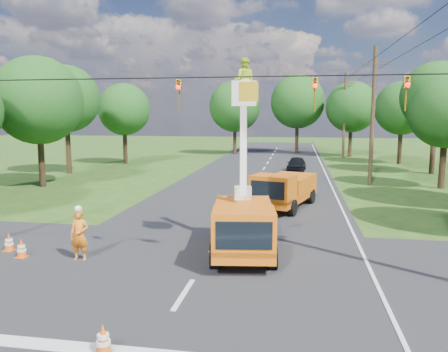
% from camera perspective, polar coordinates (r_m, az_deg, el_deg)
% --- Properties ---
extents(ground, '(140.00, 140.00, 0.00)m').
position_cam_1_polar(ground, '(32.12, 3.88, -1.22)').
color(ground, '#234B16').
rests_on(ground, ground).
extents(road_main, '(12.00, 100.00, 0.06)m').
position_cam_1_polar(road_main, '(32.12, 3.88, -1.22)').
color(road_main, black).
rests_on(road_main, ground).
extents(road_cross, '(56.00, 10.00, 0.07)m').
position_cam_1_polar(road_cross, '(14.83, -3.27, -12.32)').
color(road_cross, black).
rests_on(road_cross, ground).
extents(edge_line, '(0.12, 90.00, 0.02)m').
position_cam_1_polar(edge_line, '(32.06, 13.89, -1.46)').
color(edge_line, silver).
rests_on(edge_line, ground).
extents(bucket_truck, '(2.81, 5.81, 7.18)m').
position_cam_1_polar(bucket_truck, '(16.17, 2.53, -4.95)').
color(bucket_truck, '#D4610E').
rests_on(bucket_truck, ground).
extents(second_truck, '(3.59, 5.94, 2.10)m').
position_cam_1_polar(second_truck, '(24.18, 7.86, -1.72)').
color(second_truck, '#D4610E').
rests_on(second_truck, ground).
extents(ground_worker, '(0.70, 0.49, 1.85)m').
position_cam_1_polar(ground_worker, '(16.39, -18.37, -7.34)').
color(ground_worker, orange).
rests_on(ground_worker, ground).
extents(distant_car, '(1.86, 4.04, 1.34)m').
position_cam_1_polar(distant_car, '(40.37, 9.44, 1.55)').
color(distant_car, black).
rests_on(distant_car, ground).
extents(traffic_cone_0, '(0.38, 0.38, 0.71)m').
position_cam_1_polar(traffic_cone_0, '(10.34, -15.51, -19.89)').
color(traffic_cone_0, '#E9540C').
rests_on(traffic_cone_0, ground).
extents(traffic_cone_2, '(0.38, 0.38, 0.71)m').
position_cam_1_polar(traffic_cone_2, '(18.97, 6.18, -6.66)').
color(traffic_cone_2, '#E9540C').
rests_on(traffic_cone_2, ground).
extents(traffic_cone_3, '(0.38, 0.38, 0.71)m').
position_cam_1_polar(traffic_cone_3, '(22.94, 5.66, -4.07)').
color(traffic_cone_3, '#E9540C').
rests_on(traffic_cone_3, ground).
extents(traffic_cone_4, '(0.38, 0.38, 0.71)m').
position_cam_1_polar(traffic_cone_4, '(17.56, -24.93, -8.58)').
color(traffic_cone_4, '#E9540C').
rests_on(traffic_cone_4, ground).
extents(traffic_cone_5, '(0.38, 0.38, 0.71)m').
position_cam_1_polar(traffic_cone_5, '(18.60, -26.27, -7.75)').
color(traffic_cone_5, '#E9540C').
rests_on(traffic_cone_5, ground).
extents(traffic_cone_7, '(0.38, 0.38, 0.71)m').
position_cam_1_polar(traffic_cone_7, '(28.33, 10.67, -1.85)').
color(traffic_cone_7, '#E9540C').
rests_on(traffic_cone_7, ground).
extents(pole_right_mid, '(1.80, 0.30, 10.00)m').
position_cam_1_polar(pole_right_mid, '(33.98, 18.85, 7.53)').
color(pole_right_mid, '#4C3823').
rests_on(pole_right_mid, ground).
extents(pole_right_far, '(1.80, 0.30, 10.00)m').
position_cam_1_polar(pole_right_far, '(53.82, 15.46, 7.69)').
color(pole_right_far, '#4C3823').
rests_on(pole_right_far, ground).
extents(signal_span, '(18.00, 0.29, 1.07)m').
position_cam_1_polar(signal_span, '(13.59, 5.87, 11.05)').
color(signal_span, black).
rests_on(signal_span, ground).
extents(tree_left_d, '(6.20, 6.20, 9.24)m').
position_cam_1_polar(tree_left_d, '(33.83, -23.12, 9.04)').
color(tree_left_d, '#382616').
rests_on(tree_left_d, ground).
extents(tree_left_e, '(5.80, 5.80, 9.41)m').
position_cam_1_polar(tree_left_e, '(40.78, -19.95, 9.44)').
color(tree_left_e, '#382616').
rests_on(tree_left_e, ground).
extents(tree_left_f, '(5.40, 5.40, 8.40)m').
position_cam_1_polar(tree_left_f, '(47.10, -12.93, 8.48)').
color(tree_left_f, '#382616').
rests_on(tree_left_f, ground).
extents(tree_right_c, '(5.00, 5.00, 7.83)m').
position_cam_1_polar(tree_right_c, '(34.07, 27.03, 7.43)').
color(tree_right_c, '#382616').
rests_on(tree_right_c, ground).
extents(tree_right_d, '(6.00, 6.00, 9.70)m').
position_cam_1_polar(tree_right_d, '(42.22, 26.00, 9.30)').
color(tree_right_d, '#382616').
rests_on(tree_right_d, ground).
extents(tree_right_e, '(5.60, 5.60, 8.63)m').
position_cam_1_polar(tree_right_e, '(49.71, 22.22, 8.20)').
color(tree_right_e, '#382616').
rests_on(tree_right_e, ground).
extents(tree_far_a, '(6.60, 6.60, 9.50)m').
position_cam_1_polar(tree_far_a, '(57.14, 1.43, 9.07)').
color(tree_far_a, '#382616').
rests_on(tree_far_a, ground).
extents(tree_far_b, '(7.00, 7.00, 10.32)m').
position_cam_1_polar(tree_far_b, '(58.57, 9.59, 9.54)').
color(tree_far_b, '#382616').
rests_on(tree_far_b, ground).
extents(tree_far_c, '(6.20, 6.20, 9.18)m').
position_cam_1_polar(tree_far_c, '(55.92, 16.32, 8.64)').
color(tree_far_c, '#382616').
rests_on(tree_far_c, ground).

